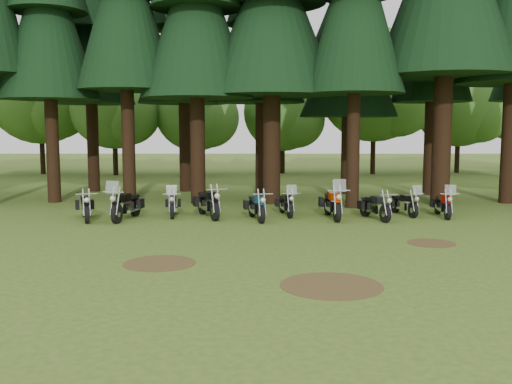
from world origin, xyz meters
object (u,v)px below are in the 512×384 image
(motorcycle_5, at_px, (286,204))
(motorcycle_8, at_px, (404,205))
(motorcycle_2, at_px, (173,205))
(motorcycle_3, at_px, (208,204))
(motorcycle_0, at_px, (86,207))
(motorcycle_1, at_px, (126,206))
(motorcycle_6, at_px, (332,204))
(motorcycle_7, at_px, (375,207))
(motorcycle_9, at_px, (443,205))
(motorcycle_4, at_px, (256,207))

(motorcycle_5, distance_m, motorcycle_8, 4.54)
(motorcycle_2, distance_m, motorcycle_3, 1.40)
(motorcycle_0, height_order, motorcycle_1, motorcycle_1)
(motorcycle_2, distance_m, motorcycle_6, 6.03)
(motorcycle_7, distance_m, motorcycle_9, 2.76)
(motorcycle_4, bearing_deg, motorcycle_5, 30.38)
(motorcycle_0, bearing_deg, motorcycle_2, -2.60)
(motorcycle_4, xyz_separation_m, motorcycle_6, (2.82, 0.33, 0.06))
(motorcycle_2, height_order, motorcycle_6, motorcycle_6)
(motorcycle_7, xyz_separation_m, motorcycle_9, (2.69, 0.60, -0.00))
(motorcycle_3, height_order, motorcycle_9, motorcycle_9)
(motorcycle_7, bearing_deg, motorcycle_4, 164.19)
(motorcycle_4, bearing_deg, motorcycle_8, -1.48)
(motorcycle_3, height_order, motorcycle_7, motorcycle_3)
(motorcycle_5, relative_size, motorcycle_8, 1.03)
(motorcycle_0, height_order, motorcycle_7, motorcycle_0)
(motorcycle_4, relative_size, motorcycle_5, 1.09)
(motorcycle_1, height_order, motorcycle_4, motorcycle_1)
(motorcycle_3, xyz_separation_m, motorcycle_7, (6.16, -0.48, -0.07))
(motorcycle_9, bearing_deg, motorcycle_2, -176.95)
(motorcycle_0, height_order, motorcycle_8, motorcycle_8)
(motorcycle_2, relative_size, motorcycle_7, 0.98)
(motorcycle_8, bearing_deg, motorcycle_2, 166.53)
(motorcycle_4, distance_m, motorcycle_7, 4.34)
(motorcycle_2, relative_size, motorcycle_8, 1.03)
(motorcycle_4, height_order, motorcycle_5, motorcycle_5)
(motorcycle_1, bearing_deg, motorcycle_7, 11.08)
(motorcycle_1, bearing_deg, motorcycle_2, 39.52)
(motorcycle_0, distance_m, motorcycle_3, 4.46)
(motorcycle_1, bearing_deg, motorcycle_4, 10.44)
(motorcycle_1, height_order, motorcycle_7, motorcycle_1)
(motorcycle_5, bearing_deg, motorcycle_0, 179.16)
(motorcycle_3, xyz_separation_m, motorcycle_6, (4.63, -0.26, 0.02))
(motorcycle_5, bearing_deg, motorcycle_7, -25.85)
(motorcycle_0, relative_size, motorcycle_3, 0.93)
(motorcycle_1, height_order, motorcycle_9, motorcycle_1)
(motorcycle_7, height_order, motorcycle_9, motorcycle_9)
(motorcycle_8, height_order, motorcycle_9, motorcycle_9)
(motorcycle_9, bearing_deg, motorcycle_4, -170.29)
(motorcycle_3, bearing_deg, motorcycle_2, 147.56)
(motorcycle_0, relative_size, motorcycle_1, 0.89)
(motorcycle_1, xyz_separation_m, motorcycle_3, (2.94, 0.59, -0.00))
(motorcycle_0, xyz_separation_m, motorcycle_1, (1.47, 0.04, 0.05))
(motorcycle_1, relative_size, motorcycle_8, 1.23)
(motorcycle_1, relative_size, motorcycle_5, 1.20)
(motorcycle_9, bearing_deg, motorcycle_0, -172.77)
(motorcycle_4, height_order, motorcycle_6, motorcycle_6)
(motorcycle_5, relative_size, motorcycle_7, 0.98)
(motorcycle_0, relative_size, motorcycle_9, 1.03)
(motorcycle_2, bearing_deg, motorcycle_7, -12.21)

